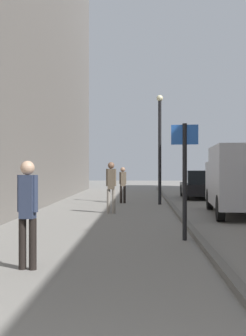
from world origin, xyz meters
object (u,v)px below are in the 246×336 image
object	(u,v)px
pedestrian_mid_block	(28,207)
street_sign_post	(185,171)
lamp_post	(160,142)
pedestrian_main_foreground	(123,182)
parked_car	(200,185)
delivery_van	(243,178)
pedestrian_far_crossing	(111,184)

from	to	relation	value
pedestrian_mid_block	street_sign_post	world-z (taller)	street_sign_post
lamp_post	pedestrian_main_foreground	bearing A→B (deg)	157.33
pedestrian_mid_block	lamp_post	distance (m)	12.80
pedestrian_main_foreground	parked_car	bearing A→B (deg)	-156.78
pedestrian_main_foreground	lamp_post	distance (m)	2.52
street_sign_post	lamp_post	size ratio (longest dim) A/B	0.55
pedestrian_mid_block	pedestrian_main_foreground	bearing A→B (deg)	94.14
street_sign_post	lamp_post	distance (m)	9.54
delivery_van	street_sign_post	distance (m)	5.82
pedestrian_main_foreground	pedestrian_far_crossing	distance (m)	4.42
pedestrian_main_foreground	street_sign_post	size ratio (longest dim) A/B	0.62
street_sign_post	delivery_van	bearing A→B (deg)	-107.78
street_sign_post	pedestrian_far_crossing	bearing A→B (deg)	-63.09
parked_car	pedestrian_far_crossing	bearing A→B (deg)	-117.34
pedestrian_mid_block	lamp_post	size ratio (longest dim) A/B	0.36
pedestrian_far_crossing	parked_car	distance (m)	8.84
lamp_post	delivery_van	bearing A→B (deg)	-57.95
pedestrian_mid_block	lamp_post	xyz separation A→B (m)	(2.62, 12.41, 1.72)
pedestrian_far_crossing	parked_car	xyz separation A→B (m)	(4.15, 7.80, -0.33)
pedestrian_main_foreground	pedestrian_mid_block	bearing A→B (deg)	68.11
parked_car	pedestrian_mid_block	bearing A→B (deg)	-105.88
pedestrian_main_foreground	street_sign_post	bearing A→B (deg)	82.41
pedestrian_far_crossing	parked_car	world-z (taller)	pedestrian_far_crossing
pedestrian_mid_block	parked_car	world-z (taller)	pedestrian_mid_block
delivery_van	street_sign_post	size ratio (longest dim) A/B	2.12
pedestrian_main_foreground	pedestrian_far_crossing	bearing A→B (deg)	69.38
lamp_post	street_sign_post	bearing A→B (deg)	-89.08
pedestrian_main_foreground	pedestrian_mid_block	distance (m)	13.13
pedestrian_far_crossing	lamp_post	world-z (taller)	lamp_post
delivery_van	parked_car	bearing A→B (deg)	96.40
pedestrian_main_foreground	pedestrian_far_crossing	xyz separation A→B (m)	(-0.23, -4.42, 0.10)
pedestrian_main_foreground	lamp_post	xyz separation A→B (m)	(1.64, -0.68, 1.79)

